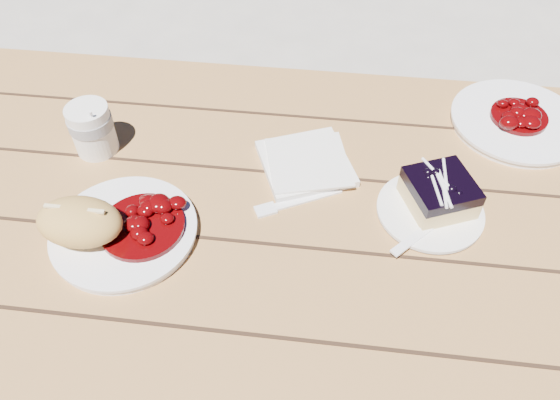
# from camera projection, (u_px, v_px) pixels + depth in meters

# --- Properties ---
(ground) EXTENTS (60.00, 60.00, 0.00)m
(ground) POSITION_uv_depth(u_px,v_px,m) (249.00, 385.00, 1.49)
(ground) COLOR #AAA49A
(ground) RESTS_ON ground
(picnic_table) EXTENTS (2.00, 1.55, 0.75)m
(picnic_table) POSITION_uv_depth(u_px,v_px,m) (237.00, 258.00, 1.05)
(picnic_table) COLOR olive
(picnic_table) RESTS_ON ground
(main_plate) EXTENTS (0.23, 0.23, 0.02)m
(main_plate) POSITION_uv_depth(u_px,v_px,m) (125.00, 232.00, 0.87)
(main_plate) COLOR white
(main_plate) RESTS_ON picnic_table
(goulash_stew) EXTENTS (0.14, 0.14, 0.04)m
(goulash_stew) POSITION_uv_depth(u_px,v_px,m) (140.00, 220.00, 0.85)
(goulash_stew) COLOR #500204
(goulash_stew) RESTS_ON main_plate
(bread_roll) EXTENTS (0.14, 0.09, 0.07)m
(bread_roll) POSITION_uv_depth(u_px,v_px,m) (80.00, 222.00, 0.83)
(bread_roll) COLOR tan
(bread_roll) RESTS_ON main_plate
(dessert_plate) EXTENTS (0.17, 0.17, 0.01)m
(dessert_plate) POSITION_uv_depth(u_px,v_px,m) (430.00, 212.00, 0.91)
(dessert_plate) COLOR white
(dessert_plate) RESTS_ON picnic_table
(blueberry_cake) EXTENTS (0.13, 0.13, 0.06)m
(blueberry_cake) POSITION_uv_depth(u_px,v_px,m) (439.00, 192.00, 0.89)
(blueberry_cake) COLOR #EBCC80
(blueberry_cake) RESTS_ON dessert_plate
(fork_dessert) EXTENTS (0.13, 0.13, 0.00)m
(fork_dessert) POSITION_uv_depth(u_px,v_px,m) (420.00, 234.00, 0.87)
(fork_dessert) COLOR white
(fork_dessert) RESTS_ON dessert_plate
(coffee_cup) EXTENTS (0.08, 0.08, 0.09)m
(coffee_cup) POSITION_uv_depth(u_px,v_px,m) (92.00, 129.00, 0.98)
(coffee_cup) COLOR white
(coffee_cup) RESTS_ON picnic_table
(napkin_stack) EXTENTS (0.20, 0.20, 0.01)m
(napkin_stack) POSITION_uv_depth(u_px,v_px,m) (306.00, 163.00, 0.98)
(napkin_stack) COLOR white
(napkin_stack) RESTS_ON picnic_table
(fork_table) EXTENTS (0.15, 0.10, 0.00)m
(fork_table) POSITION_uv_depth(u_px,v_px,m) (307.00, 198.00, 0.93)
(fork_table) COLOR white
(fork_table) RESTS_ON picnic_table
(second_plate) EXTENTS (0.25, 0.25, 0.02)m
(second_plate) POSITION_uv_depth(u_px,v_px,m) (517.00, 122.00, 1.05)
(second_plate) COLOR white
(second_plate) RESTS_ON picnic_table
(second_stew) EXTENTS (0.11, 0.11, 0.04)m
(second_stew) POSITION_uv_depth(u_px,v_px,m) (522.00, 110.00, 1.03)
(second_stew) COLOR #500204
(second_stew) RESTS_ON second_plate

